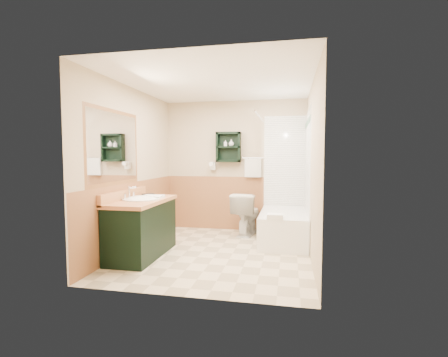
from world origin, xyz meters
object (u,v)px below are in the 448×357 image
wall_shelf (228,147)px  bathtub (284,226)px  vanity_book (142,188)px  toilet (247,214)px  hair_dryer (213,166)px  soap_bottle_b (231,144)px  vanity (142,228)px  soap_bottle_a (225,145)px

wall_shelf → bathtub: 1.75m
wall_shelf → vanity_book: wall_shelf is taller
bathtub → toilet: 0.75m
bathtub → hair_dryer: bearing=156.0°
bathtub → soap_bottle_b: (-0.97, 0.56, 1.37)m
wall_shelf → vanity_book: (-1.06, -1.37, -0.64)m
vanity_book → hair_dryer: bearing=31.2°
vanity → vanity_book: vanity_book is taller
wall_shelf → bathtub: bearing=-28.9°
soap_bottle_a → wall_shelf: bearing=5.0°
vanity → bathtub: vanity is taller
wall_shelf → hair_dryer: 0.46m
wall_shelf → soap_bottle_b: (0.05, -0.01, 0.06)m
hair_dryer → bathtub: bearing=-24.0°
hair_dryer → vanity: (-0.59, -1.77, -0.81)m
wall_shelf → vanity_book: 1.85m
soap_bottle_a → vanity: bearing=-115.7°
wall_shelf → vanity: size_ratio=0.44×
soap_bottle_a → soap_bottle_b: 0.11m
wall_shelf → toilet: (0.37, -0.23, -1.18)m
vanity_book → soap_bottle_a: size_ratio=2.09×
bathtub → vanity_book: vanity_book is taller
soap_bottle_a → vanity_book: bearing=-126.3°
toilet → vanity_book: (-1.43, -1.14, 0.54)m
vanity → toilet: bearing=50.2°
wall_shelf → bathtub: size_ratio=0.37×
soap_bottle_a → soap_bottle_b: (0.11, 0.00, 0.02)m
vanity_book → bathtub: bearing=-9.1°
wall_shelf → soap_bottle_b: bearing=-5.4°
soap_bottle_b → bathtub: bearing=-30.0°
wall_shelf → toilet: 1.26m
soap_bottle_b → soap_bottle_a: bearing=180.0°
vanity → soap_bottle_b: (0.95, 1.74, 1.22)m
hair_dryer → vanity_book: 1.62m
vanity_book → soap_bottle_b: (1.11, 1.37, 0.71)m
wall_shelf → hair_dryer: wall_shelf is taller
wall_shelf → toilet: size_ratio=0.74×
vanity → toilet: (1.27, 1.52, -0.03)m
soap_bottle_b → vanity_book: bearing=-129.2°
vanity → vanity_book: size_ratio=5.22×
wall_shelf → soap_bottle_b: size_ratio=4.44×
bathtub → soap_bottle_a: bearing=152.6°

